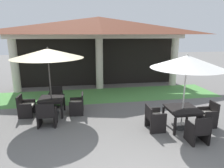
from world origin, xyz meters
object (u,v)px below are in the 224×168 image
at_px(patio_chair_mid_left_north, 56,97).
at_px(patio_umbrella_mid_left, 48,54).
at_px(patio_chair_near_foreground_west, 154,118).
at_px(patio_chair_mid_left_east, 77,104).
at_px(patio_table_near_foreground, 182,111).
at_px(patio_chair_mid_left_west, 26,107).
at_px(patio_umbrella_near_foreground, 187,62).
at_px(patio_chair_near_foreground_south, 198,131).
at_px(patio_table_mid_left, 52,100).
at_px(patio_chair_mid_left_south, 47,115).
at_px(patio_chair_near_foreground_east, 208,115).

bearing_deg(patio_chair_mid_left_north, patio_umbrella_mid_left, 90.00).
height_order(patio_chair_near_foreground_west, patio_chair_mid_left_east, patio_chair_near_foreground_west).
bearing_deg(patio_table_near_foreground, patio_chair_mid_left_west, 160.93).
relative_size(patio_umbrella_near_foreground, patio_chair_near_foreground_south, 2.90).
bearing_deg(patio_chair_mid_left_north, patio_table_mid_left, 90.00).
relative_size(patio_chair_near_foreground_south, patio_chair_near_foreground_west, 1.04).
relative_size(patio_chair_near_foreground_south, patio_table_mid_left, 0.91).
relative_size(patio_chair_near_foreground_south, patio_chair_mid_left_west, 1.04).
bearing_deg(patio_chair_mid_left_east, patio_chair_mid_left_south, 135.05).
height_order(patio_chair_near_foreground_west, patio_chair_mid_left_north, patio_chair_mid_left_north).
height_order(patio_chair_near_foreground_south, patio_chair_near_foreground_east, patio_chair_near_foreground_south).
distance_m(patio_umbrella_near_foreground, patio_chair_near_foreground_east, 2.17).
xyz_separation_m(patio_chair_near_foreground_south, patio_chair_mid_left_east, (-3.61, 2.90, -0.00)).
distance_m(patio_table_mid_left, patio_chair_mid_left_north, 1.05).
distance_m(patio_chair_near_foreground_east, patio_chair_mid_left_north, 6.36).
bearing_deg(patio_umbrella_mid_left, patio_chair_mid_left_east, -2.16).
bearing_deg(patio_chair_near_foreground_west, patio_chair_near_foreground_east, 90.00).
bearing_deg(patio_table_mid_left, patio_table_near_foreground, -22.48).
bearing_deg(patio_chair_mid_left_south, patio_chair_near_foreground_east, -6.97).
xyz_separation_m(patio_chair_mid_left_west, patio_chair_mid_left_south, (0.99, -1.07, 0.03)).
bearing_deg(patio_umbrella_near_foreground, patio_chair_near_foreground_south, -90.99).
xyz_separation_m(patio_table_near_foreground, patio_chair_near_foreground_east, (1.01, -0.02, -0.23)).
distance_m(patio_chair_near_foreground_south, patio_chair_near_foreground_east, 1.43).
distance_m(patio_umbrella_near_foreground, patio_chair_mid_left_west, 6.31).
distance_m(patio_chair_near_foreground_south, patio_chair_mid_left_west, 6.40).
bearing_deg(patio_chair_mid_left_east, patio_umbrella_near_foreground, -115.31).
bearing_deg(patio_chair_mid_left_south, patio_table_near_foreground, -8.68).
relative_size(patio_chair_near_foreground_east, patio_chair_mid_left_east, 1.03).
bearing_deg(patio_umbrella_mid_left, patio_chair_mid_left_west, 177.84).
height_order(patio_table_near_foreground, patio_chair_mid_left_north, patio_chair_mid_left_north).
height_order(patio_chair_near_foreground_west, patio_chair_mid_left_south, patio_chair_mid_left_south).
relative_size(patio_chair_near_foreground_west, patio_umbrella_mid_left, 0.32).
bearing_deg(patio_chair_mid_left_south, patio_chair_near_foreground_west, -11.30).
height_order(patio_umbrella_near_foreground, patio_chair_near_foreground_south, patio_umbrella_near_foreground).
relative_size(patio_chair_near_foreground_east, patio_table_mid_left, 0.90).
distance_m(patio_table_near_foreground, patio_umbrella_near_foreground, 1.69).
bearing_deg(patio_umbrella_mid_left, patio_table_mid_left, -90.00).
height_order(patio_chair_mid_left_north, patio_chair_mid_left_south, patio_chair_mid_left_south).
height_order(patio_table_near_foreground, patio_chair_near_foreground_west, patio_chair_near_foreground_west).
height_order(patio_umbrella_mid_left, patio_chair_mid_left_north, patio_umbrella_mid_left).
bearing_deg(patio_umbrella_near_foreground, patio_chair_near_foreground_east, -0.99).
distance_m(patio_umbrella_near_foreground, patio_chair_mid_left_north, 5.81).
distance_m(patio_chair_near_foreground_west, patio_chair_mid_left_south, 3.79).
relative_size(patio_chair_near_foreground_east, patio_chair_mid_left_south, 0.96).
height_order(patio_chair_near_foreground_east, patio_chair_mid_left_west, patio_chair_near_foreground_east).
relative_size(patio_chair_near_foreground_south, patio_umbrella_mid_left, 0.33).
xyz_separation_m(patio_chair_near_foreground_west, patio_chair_mid_left_north, (-3.61, 2.93, -0.02)).
relative_size(patio_table_near_foreground, patio_chair_mid_left_north, 1.21).
bearing_deg(patio_chair_mid_left_west, patio_chair_mid_left_south, 44.99).
xyz_separation_m(patio_table_mid_left, patio_chair_mid_left_south, (-0.04, -1.03, -0.20)).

